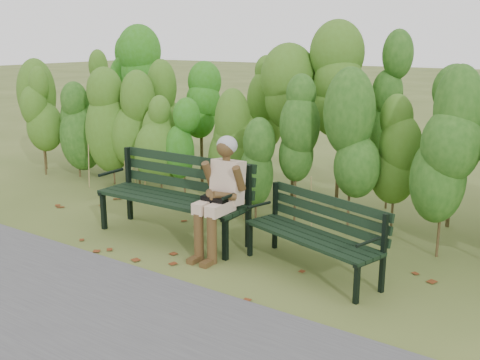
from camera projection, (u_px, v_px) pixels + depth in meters
The scene contains 7 objects.
ground at pixel (223, 249), 6.45m from camera, with size 80.00×80.00×0.00m, color #495A25.
footpath at pixel (68, 329), 4.69m from camera, with size 60.00×2.50×0.01m, color #474749.
hedge_band at pixel (303, 121), 7.62m from camera, with size 11.04×1.67×2.42m.
leaf_litter at pixel (199, 245), 6.57m from camera, with size 5.58×1.92×0.01m.
bench_left at pixel (177, 190), 6.77m from camera, with size 1.97×0.68×0.98m.
bench_right at pixel (317, 229), 5.76m from camera, with size 1.65×0.93×0.78m.
seated_woman at pixel (221, 188), 6.16m from camera, with size 0.50×0.74×1.32m.
Camera 1 is at (3.59, -4.87, 2.38)m, focal length 42.00 mm.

